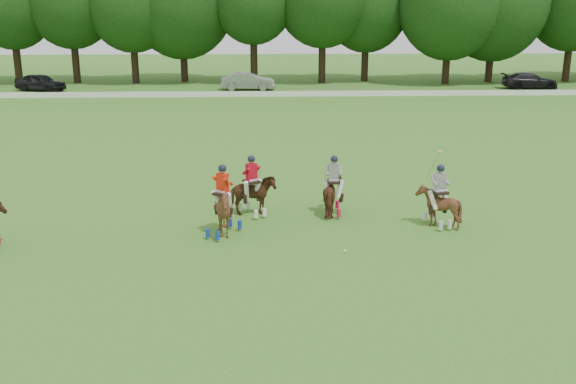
{
  "coord_description": "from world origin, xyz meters",
  "views": [
    {
      "loc": [
        0.81,
        -15.44,
        7.03
      ],
      "look_at": [
        1.57,
        4.2,
        1.4
      ],
      "focal_mm": 40.0,
      "sensor_mm": 36.0,
      "label": 1
    }
  ],
  "objects_px": {
    "polo_red_b": "(252,195)",
    "polo_red_c": "(223,210)",
    "car_right": "(530,81)",
    "polo_stripe_b": "(438,205)",
    "polo_ball": "(345,251)",
    "car_mid": "(248,81)",
    "polo_stripe_a": "(333,194)",
    "car_left": "(40,82)"
  },
  "relations": [
    {
      "from": "polo_red_b",
      "to": "polo_red_c",
      "type": "bearing_deg",
      "value": -113.14
    },
    {
      "from": "car_right",
      "to": "polo_stripe_b",
      "type": "distance_m",
      "value": 42.09
    },
    {
      "from": "polo_red_b",
      "to": "polo_ball",
      "type": "relative_size",
      "value": 24.01
    },
    {
      "from": "car_mid",
      "to": "polo_ball",
      "type": "xyz_separation_m",
      "value": [
        3.72,
        -40.05,
        -0.74
      ]
    },
    {
      "from": "polo_ball",
      "to": "polo_stripe_a",
      "type": "bearing_deg",
      "value": 89.32
    },
    {
      "from": "polo_red_c",
      "to": "polo_stripe_b",
      "type": "relative_size",
      "value": 0.88
    },
    {
      "from": "polo_stripe_a",
      "to": "polo_stripe_b",
      "type": "height_order",
      "value": "polo_stripe_b"
    },
    {
      "from": "car_right",
      "to": "polo_stripe_a",
      "type": "relative_size",
      "value": 2.31
    },
    {
      "from": "polo_stripe_a",
      "to": "polo_ball",
      "type": "bearing_deg",
      "value": -90.68
    },
    {
      "from": "polo_red_b",
      "to": "polo_stripe_b",
      "type": "distance_m",
      "value": 6.38
    },
    {
      "from": "car_mid",
      "to": "polo_ball",
      "type": "relative_size",
      "value": 52.8
    },
    {
      "from": "polo_red_c",
      "to": "polo_ball",
      "type": "xyz_separation_m",
      "value": [
        3.7,
        -1.65,
        -0.8
      ]
    },
    {
      "from": "polo_stripe_b",
      "to": "polo_ball",
      "type": "relative_size",
      "value": 29.61
    },
    {
      "from": "car_left",
      "to": "polo_stripe_a",
      "type": "xyz_separation_m",
      "value": [
        22.12,
        -36.37,
        -0.01
      ]
    },
    {
      "from": "polo_red_c",
      "to": "polo_stripe_a",
      "type": "bearing_deg",
      "value": 28.46
    },
    {
      "from": "polo_stripe_a",
      "to": "polo_ball",
      "type": "xyz_separation_m",
      "value": [
        -0.04,
        -3.67,
        -0.71
      ]
    },
    {
      "from": "polo_red_b",
      "to": "polo_ball",
      "type": "distance_m",
      "value": 4.7
    },
    {
      "from": "car_right",
      "to": "polo_red_b",
      "type": "height_order",
      "value": "polo_red_b"
    },
    {
      "from": "polo_red_b",
      "to": "polo_red_c",
      "type": "relative_size",
      "value": 0.92
    },
    {
      "from": "polo_red_c",
      "to": "polo_stripe_a",
      "type": "height_order",
      "value": "polo_red_c"
    },
    {
      "from": "polo_stripe_a",
      "to": "car_right",
      "type": "bearing_deg",
      "value": 58.99
    },
    {
      "from": "car_left",
      "to": "polo_red_c",
      "type": "xyz_separation_m",
      "value": [
        18.38,
        -38.4,
        0.07
      ]
    },
    {
      "from": "polo_ball",
      "to": "polo_stripe_b",
      "type": "bearing_deg",
      "value": 33.59
    },
    {
      "from": "car_mid",
      "to": "car_right",
      "type": "distance_m",
      "value": 25.63
    },
    {
      "from": "polo_red_c",
      "to": "polo_ball",
      "type": "bearing_deg",
      "value": -23.98
    },
    {
      "from": "polo_red_c",
      "to": "polo_stripe_b",
      "type": "distance_m",
      "value": 7.11
    },
    {
      "from": "car_mid",
      "to": "polo_stripe_b",
      "type": "distance_m",
      "value": 38.46
    },
    {
      "from": "car_mid",
      "to": "car_right",
      "type": "relative_size",
      "value": 0.96
    },
    {
      "from": "car_right",
      "to": "polo_red_c",
      "type": "distance_m",
      "value": 46.15
    },
    {
      "from": "polo_red_b",
      "to": "polo_red_c",
      "type": "height_order",
      "value": "polo_red_c"
    },
    {
      "from": "polo_red_b",
      "to": "polo_stripe_a",
      "type": "height_order",
      "value": "polo_red_b"
    },
    {
      "from": "polo_ball",
      "to": "polo_red_b",
      "type": "bearing_deg",
      "value": 127.49
    },
    {
      "from": "car_left",
      "to": "polo_ball",
      "type": "bearing_deg",
      "value": -131.54
    },
    {
      "from": "polo_stripe_b",
      "to": "polo_red_b",
      "type": "bearing_deg",
      "value": 167.0
    },
    {
      "from": "polo_red_b",
      "to": "polo_ball",
      "type": "height_order",
      "value": "polo_red_b"
    },
    {
      "from": "car_left",
      "to": "polo_stripe_a",
      "type": "distance_m",
      "value": 42.57
    },
    {
      "from": "polo_red_b",
      "to": "polo_stripe_b",
      "type": "relative_size",
      "value": 0.81
    },
    {
      "from": "car_mid",
      "to": "polo_stripe_a",
      "type": "relative_size",
      "value": 2.22
    },
    {
      "from": "car_mid",
      "to": "polo_stripe_b",
      "type": "xyz_separation_m",
      "value": [
        7.11,
        -37.8,
        -0.04
      ]
    },
    {
      "from": "car_mid",
      "to": "polo_stripe_b",
      "type": "relative_size",
      "value": 1.78
    },
    {
      "from": "car_right",
      "to": "polo_stripe_a",
      "type": "bearing_deg",
      "value": 152.2
    },
    {
      "from": "car_mid",
      "to": "polo_ball",
      "type": "bearing_deg",
      "value": -172.42
    }
  ]
}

